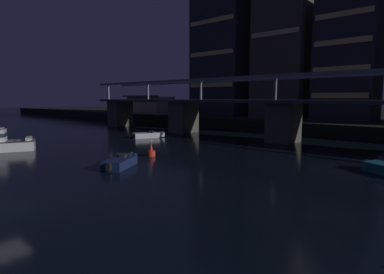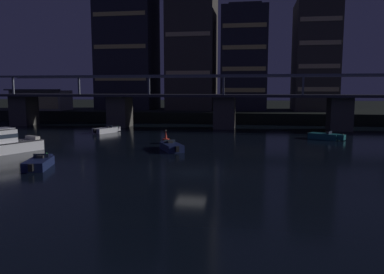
# 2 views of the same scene
# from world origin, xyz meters

# --- Properties ---
(ground_plane) EXTENTS (400.00, 400.00, 0.00)m
(ground_plane) POSITION_xyz_m (0.00, 0.00, 0.00)
(ground_plane) COLOR black
(far_riverbank) EXTENTS (240.00, 80.00, 2.20)m
(far_riverbank) POSITION_xyz_m (0.00, 84.04, 1.10)
(far_riverbank) COLOR black
(far_riverbank) RESTS_ON ground
(river_bridge) EXTENTS (83.58, 6.40, 9.38)m
(river_bridge) POSITION_xyz_m (0.00, 36.03, 4.01)
(river_bridge) COLOR #4C4944
(river_bridge) RESTS_ON ground
(tower_west_low) EXTENTS (12.92, 10.98, 35.64)m
(tower_west_low) POSITION_xyz_m (-24.43, 55.95, 19.87)
(tower_west_low) COLOR #282833
(tower_west_low) RESTS_ON far_riverbank
(tower_west_tall) EXTENTS (10.48, 12.35, 41.48)m
(tower_west_tall) POSITION_xyz_m (-9.15, 56.58, 22.79)
(tower_west_tall) COLOR #423D38
(tower_west_tall) RESTS_ON far_riverbank
(tower_central) EXTENTS (9.95, 9.19, 23.04)m
(tower_central) POSITION_xyz_m (2.82, 55.69, 13.57)
(tower_central) COLOR #282833
(tower_central) RESTS_ON far_riverbank
(waterfront_pavilion) EXTENTS (12.40, 7.40, 4.70)m
(waterfront_pavilion) POSITION_xyz_m (-42.21, 47.95, 4.44)
(waterfront_pavilion) COLOR #B2AD9E
(waterfront_pavilion) RESTS_ON far_riverbank
(speedboat_mid_center) EXTENTS (3.55, 4.88, 1.16)m
(speedboat_mid_center) POSITION_xyz_m (-4.16, 11.16, 0.41)
(speedboat_mid_center) COLOR #19234C
(speedboat_mid_center) RESTS_ON ground
(speedboat_far_left) EXTENTS (3.38, 4.95, 1.16)m
(speedboat_far_left) POSITION_xyz_m (-18.19, 26.39, 0.41)
(speedboat_far_left) COLOR silver
(speedboat_far_left) RESTS_ON ground
(channel_buoy) EXTENTS (0.90, 0.90, 1.76)m
(channel_buoy) POSITION_xyz_m (-6.02, 16.43, 0.48)
(channel_buoy) COLOR red
(channel_buoy) RESTS_ON ground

